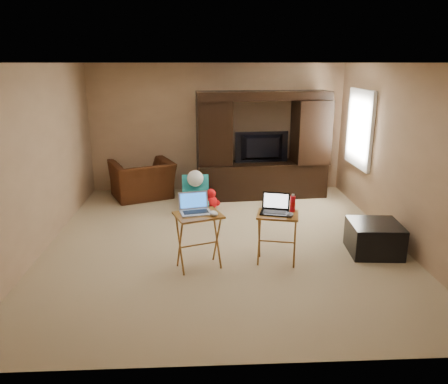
{
  "coord_description": "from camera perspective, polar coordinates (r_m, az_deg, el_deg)",
  "views": [
    {
      "loc": [
        -0.29,
        -5.92,
        2.5
      ],
      "look_at": [
        0.0,
        -0.2,
        0.8
      ],
      "focal_mm": 35.0,
      "sensor_mm": 36.0,
      "label": 1
    }
  ],
  "objects": [
    {
      "name": "window_frame",
      "position": [
        8.04,
        17.31,
        7.92
      ],
      "size": [
        0.06,
        1.14,
        1.34
      ],
      "primitive_type": "cube",
      "color": "white",
      "rests_on": "ground"
    },
    {
      "name": "water_bottle",
      "position": [
        5.63,
        8.95,
        -1.54
      ],
      "size": [
        0.07,
        0.07,
        0.21
      ],
      "primitive_type": "cylinder",
      "color": "red",
      "rests_on": "tray_table_right"
    },
    {
      "name": "mouse_right",
      "position": [
        5.46,
        8.62,
        -2.95
      ],
      "size": [
        0.11,
        0.15,
        0.06
      ],
      "primitive_type": "ellipsoid",
      "rotation": [
        0.0,
        0.0,
        -0.16
      ],
      "color": "#424247",
      "rests_on": "tray_table_right"
    },
    {
      "name": "mouse_left",
      "position": [
        5.29,
        -1.34,
        -2.82
      ],
      "size": [
        0.13,
        0.17,
        0.06
      ],
      "primitive_type": "ellipsoid",
      "rotation": [
        0.0,
        0.0,
        0.32
      ],
      "color": "white",
      "rests_on": "tray_table_left"
    },
    {
      "name": "plush_toy",
      "position": [
        7.73,
        -1.72,
        -0.89
      ],
      "size": [
        0.34,
        0.28,
        0.37
      ],
      "primitive_type": null,
      "color": "red",
      "rests_on": "floor"
    },
    {
      "name": "tray_table_right",
      "position": [
        5.67,
        6.93,
        -6.04
      ],
      "size": [
        0.59,
        0.51,
        0.67
      ],
      "primitive_type": "cube",
      "rotation": [
        0.0,
        0.0,
        -0.22
      ],
      "color": "#9E6326",
      "rests_on": "floor"
    },
    {
      "name": "ceiling",
      "position": [
        5.93,
        -0.1,
        16.53
      ],
      "size": [
        5.5,
        5.5,
        0.0
      ],
      "primitive_type": "plane",
      "rotation": [
        3.14,
        0.0,
        0.0
      ],
      "color": "silver",
      "rests_on": "ground"
    },
    {
      "name": "entertainment_center",
      "position": [
        8.32,
        5.02,
        6.1
      ],
      "size": [
        2.5,
        0.82,
        2.01
      ],
      "primitive_type": "cube",
      "rotation": [
        0.0,
        0.0,
        0.09
      ],
      "color": "black",
      "rests_on": "floor"
    },
    {
      "name": "wall_front",
      "position": [
        3.42,
        2.17,
        -4.91
      ],
      "size": [
        5.0,
        0.0,
        5.0
      ],
      "primitive_type": "plane",
      "rotation": [
        -1.57,
        0.0,
        0.0
      ],
      "color": "tan",
      "rests_on": "ground"
    },
    {
      "name": "child_rocker",
      "position": [
        7.58,
        -3.76,
        -0.28
      ],
      "size": [
        0.47,
        0.54,
        0.62
      ],
      "primitive_type": null,
      "rotation": [
        0.0,
        0.0,
        0.01
      ],
      "color": "teal",
      "rests_on": "floor"
    },
    {
      "name": "tray_table_left",
      "position": [
        5.5,
        -3.32,
        -6.43
      ],
      "size": [
        0.67,
        0.6,
        0.72
      ],
      "primitive_type": "cube",
      "rotation": [
        0.0,
        0.0,
        0.34
      ],
      "color": "#A06826",
      "rests_on": "floor"
    },
    {
      "name": "ottoman",
      "position": [
        6.3,
        19.03,
        -5.7
      ],
      "size": [
        0.71,
        0.71,
        0.43
      ],
      "primitive_type": "cube",
      "rotation": [
        0.0,
        0.0,
        -0.08
      ],
      "color": "black",
      "rests_on": "floor"
    },
    {
      "name": "laptop_right",
      "position": [
        5.53,
        6.65,
        -1.61
      ],
      "size": [
        0.41,
        0.37,
        0.24
      ],
      "primitive_type": "cube",
      "rotation": [
        0.0,
        0.0,
        -0.27
      ],
      "color": "black",
      "rests_on": "tray_table_right"
    },
    {
      "name": "wall_back",
      "position": [
        8.77,
        -0.99,
        8.32
      ],
      "size": [
        5.0,
        0.0,
        5.0
      ],
      "primitive_type": "plane",
      "rotation": [
        1.57,
        0.0,
        0.0
      ],
      "color": "tan",
      "rests_on": "ground"
    },
    {
      "name": "recliner",
      "position": [
        8.49,
        -10.61,
        1.61
      ],
      "size": [
        1.39,
        1.31,
        0.71
      ],
      "primitive_type": "imported",
      "rotation": [
        0.0,
        0.0,
        3.55
      ],
      "color": "#4C2510",
      "rests_on": "floor"
    },
    {
      "name": "push_toy",
      "position": [
        8.52,
        7.35,
        0.76
      ],
      "size": [
        0.57,
        0.42,
        0.41
      ],
      "primitive_type": null,
      "rotation": [
        0.0,
        0.0,
        0.04
      ],
      "color": "#1830C0",
      "rests_on": "floor"
    },
    {
      "name": "laptop_left",
      "position": [
        5.36,
        -3.72,
        -1.59
      ],
      "size": [
        0.43,
        0.38,
        0.24
      ],
      "primitive_type": "cube",
      "rotation": [
        0.0,
        0.0,
        0.21
      ],
      "color": "#B1B2B6",
      "rests_on": "tray_table_left"
    },
    {
      "name": "window_pane",
      "position": [
        8.04,
        17.44,
        7.92
      ],
      "size": [
        0.0,
        1.2,
        1.2
      ],
      "primitive_type": "plane",
      "rotation": [
        1.57,
        0.0,
        -1.57
      ],
      "color": "white",
      "rests_on": "ground"
    },
    {
      "name": "wall_left",
      "position": [
        6.44,
        -22.96,
        4.02
      ],
      "size": [
        0.0,
        5.5,
        5.5
      ],
      "primitive_type": "plane",
      "rotation": [
        1.57,
        0.0,
        1.57
      ],
      "color": "tan",
      "rests_on": "ground"
    },
    {
      "name": "floor",
      "position": [
        6.43,
        -0.09,
        -6.34
      ],
      "size": [
        5.5,
        5.5,
        0.0
      ],
      "primitive_type": "plane",
      "color": "#C9BC8B",
      "rests_on": "ground"
    },
    {
      "name": "television",
      "position": [
        8.29,
        5.06,
        5.77
      ],
      "size": [
        1.03,
        0.22,
        0.59
      ],
      "primitive_type": "imported",
      "rotation": [
        0.0,
        0.0,
        3.22
      ],
      "color": "black",
      "rests_on": "entertainment_center"
    },
    {
      "name": "wall_right",
      "position": [
        6.66,
        21.98,
        4.51
      ],
      "size": [
        0.0,
        5.5,
        5.5
      ],
      "primitive_type": "plane",
      "rotation": [
        1.57,
        0.0,
        -1.57
      ],
      "color": "tan",
      "rests_on": "ground"
    }
  ]
}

